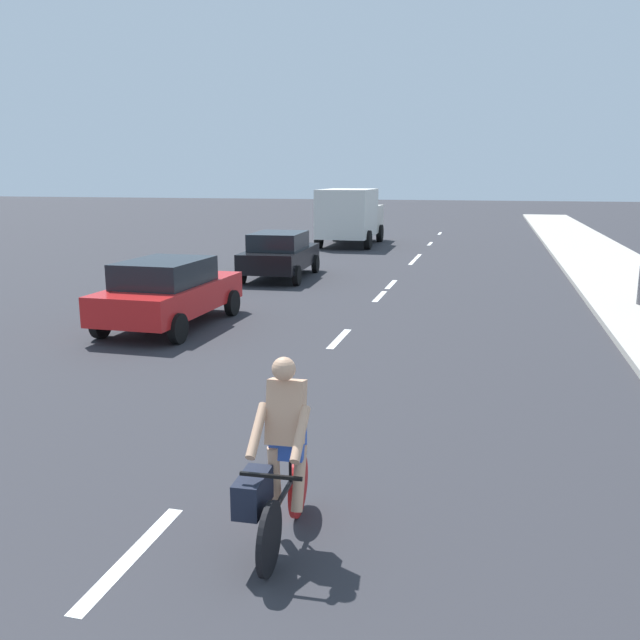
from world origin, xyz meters
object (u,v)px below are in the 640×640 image
(parked_car_black, at_px, (280,254))
(delivery_truck, at_px, (351,215))
(cyclist, at_px, (278,461))
(parked_car_red, at_px, (169,291))

(parked_car_black, height_order, delivery_truck, delivery_truck)
(cyclist, height_order, parked_car_black, cyclist)
(parked_car_black, relative_size, delivery_truck, 0.71)
(parked_car_red, height_order, parked_car_black, same)
(parked_car_black, distance_m, delivery_truck, 11.59)
(cyclist, relative_size, delivery_truck, 0.29)
(parked_car_black, bearing_deg, delivery_truck, 86.72)
(delivery_truck, bearing_deg, parked_car_red, -91.57)
(parked_car_red, relative_size, delivery_truck, 0.69)
(parked_car_red, bearing_deg, parked_car_black, 89.22)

